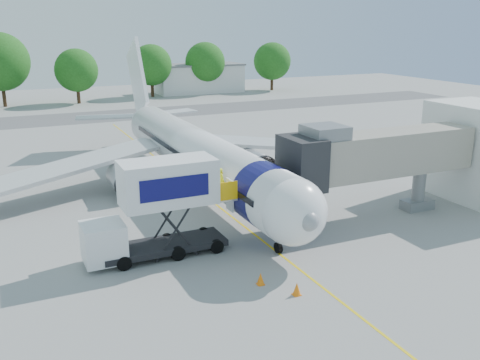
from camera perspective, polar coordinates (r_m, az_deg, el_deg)
name	(u,v)px	position (r m, az deg, el deg)	size (l,w,h in m)	color
ground	(215,204)	(38.88, -2.66, -2.56)	(160.00, 160.00, 0.00)	#999997
guidance_line	(215,204)	(38.88, -2.66, -2.56)	(0.15, 70.00, 0.01)	yellow
taxiway_strip	(103,116)	(78.37, -14.43, 6.60)	(120.00, 10.00, 0.01)	#59595B
aircraft	(195,152)	(41.77, -4.85, 2.94)	(34.17, 37.73, 11.35)	white
jet_bridge	(369,156)	(35.73, 13.60, 2.53)	(13.90, 3.20, 6.60)	gray
catering_hiloader	(157,210)	(29.80, -8.82, -3.13)	(8.50, 2.44, 5.50)	black
ground_tug	(389,285)	(26.43, 15.58, -10.77)	(4.04, 2.30, 1.56)	white
safety_cone_a	(297,289)	(26.38, 6.07, -11.50)	(0.41, 0.41, 0.65)	orange
safety_cone_b	(261,279)	(27.22, 2.21, -10.50)	(0.40, 0.40, 0.64)	orange
outbuilding_right	(199,78)	(103.03, -4.42, 10.78)	(16.40, 7.40, 5.30)	silver
tree_c	(0,62)	(91.87, -24.24, 11.43)	(8.95, 8.95, 11.41)	#382314
tree_d	(76,70)	(91.72, -17.06, 11.12)	(6.90, 6.90, 8.79)	#382314
tree_e	(151,65)	(97.37, -9.45, 12.01)	(7.19, 7.19, 9.17)	#382314
tree_f	(205,62)	(101.04, -3.74, 12.41)	(7.35, 7.35, 9.38)	#382314
tree_g	(272,61)	(106.07, 3.45, 12.53)	(7.18, 7.18, 9.16)	#382314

